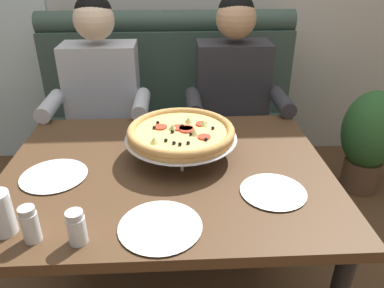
% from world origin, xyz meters
% --- Properties ---
extents(booth_bench, '(1.62, 0.78, 1.13)m').
position_xyz_m(booth_bench, '(0.00, 0.95, 0.40)').
color(booth_bench, '#384C42').
rests_on(booth_bench, ground_plane).
extents(dining_table, '(1.24, 0.96, 0.72)m').
position_xyz_m(dining_table, '(0.00, 0.00, 0.64)').
color(dining_table, '#4C331E').
rests_on(dining_table, ground_plane).
extents(diner_left, '(0.54, 0.64, 1.27)m').
position_xyz_m(diner_left, '(-0.36, 0.68, 0.71)').
color(diner_left, '#2D3342').
rests_on(diner_left, ground_plane).
extents(diner_right, '(0.54, 0.64, 1.27)m').
position_xyz_m(diner_right, '(0.36, 0.68, 0.71)').
color(diner_right, '#2D3342').
rests_on(diner_right, ground_plane).
extents(pizza, '(0.44, 0.44, 0.14)m').
position_xyz_m(pizza, '(0.06, 0.09, 0.82)').
color(pizza, silver).
rests_on(pizza, dining_table).
extents(shaker_oregano, '(0.05, 0.05, 0.11)m').
position_xyz_m(shaker_oregano, '(-0.25, -0.39, 0.77)').
color(shaker_oregano, white).
rests_on(shaker_oregano, dining_table).
extents(shaker_parmesan, '(0.05, 0.05, 0.11)m').
position_xyz_m(shaker_parmesan, '(-0.38, -0.38, 0.77)').
color(shaker_parmesan, white).
rests_on(shaker_parmesan, dining_table).
extents(plate_near_left, '(0.24, 0.24, 0.02)m').
position_xyz_m(plate_near_left, '(-0.41, -0.04, 0.73)').
color(plate_near_left, white).
rests_on(plate_near_left, dining_table).
extents(plate_near_right, '(0.23, 0.23, 0.02)m').
position_xyz_m(plate_near_right, '(0.37, -0.18, 0.73)').
color(plate_near_right, white).
rests_on(plate_near_right, dining_table).
extents(plate_far_side, '(0.25, 0.25, 0.02)m').
position_xyz_m(plate_far_side, '(-0.02, -0.34, 0.73)').
color(plate_far_side, white).
rests_on(plate_far_side, dining_table).
extents(drinking_glass, '(0.07, 0.07, 0.14)m').
position_xyz_m(drinking_glass, '(-0.47, -0.34, 0.78)').
color(drinking_glass, silver).
rests_on(drinking_glass, dining_table).
extents(patio_chair, '(0.43, 0.43, 0.86)m').
position_xyz_m(patio_chair, '(-1.38, 2.15, 0.52)').
color(patio_chair, black).
rests_on(patio_chair, ground_plane).
extents(potted_plant, '(0.36, 0.36, 0.70)m').
position_xyz_m(potted_plant, '(1.29, 0.85, 0.39)').
color(potted_plant, brown).
rests_on(potted_plant, ground_plane).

